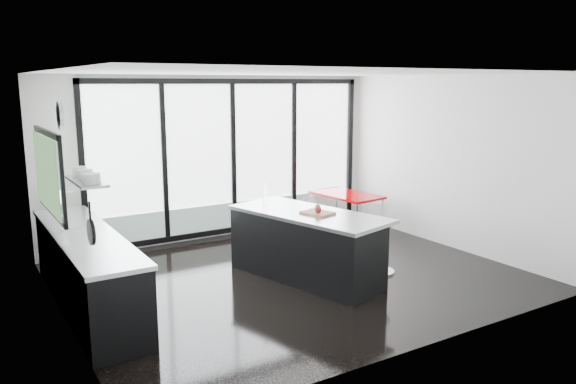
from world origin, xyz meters
TOP-DOWN VIEW (x-y plane):
  - floor at (0.00, 0.00)m, footprint 6.00×5.00m
  - ceiling at (0.00, 0.00)m, footprint 6.00×5.00m
  - wall_back at (0.27, 2.47)m, footprint 6.00×0.09m
  - wall_front at (0.00, -2.50)m, footprint 6.00×0.00m
  - wall_left at (-2.97, 0.27)m, footprint 0.26×5.00m
  - wall_right at (3.00, 0.00)m, footprint 0.00×5.00m
  - counter_cabinets at (-2.67, 0.40)m, footprint 0.69×3.24m
  - island at (0.11, -0.14)m, footprint 1.52×2.45m
  - bar_stool_near at (1.13, -0.48)m, footprint 0.62×0.62m
  - bar_stool_far at (0.94, 0.79)m, footprint 0.55×0.55m
  - red_table at (2.15, 1.60)m, footprint 0.89×1.37m

SIDE VIEW (x-z plane):
  - floor at x=0.00m, z-range 0.00..0.00m
  - bar_stool_far at x=0.94m, z-range 0.00..0.69m
  - red_table at x=2.15m, z-range 0.00..0.69m
  - bar_stool_near at x=1.13m, z-range 0.00..0.75m
  - counter_cabinets at x=-2.67m, z-range -0.22..1.14m
  - island at x=0.11m, z-range -0.13..1.08m
  - wall_back at x=0.27m, z-range -0.13..2.67m
  - wall_front at x=0.00m, z-range 0.00..2.80m
  - wall_right at x=3.00m, z-range 0.00..2.80m
  - wall_left at x=-2.97m, z-range 0.16..2.96m
  - ceiling at x=0.00m, z-range 2.80..2.80m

